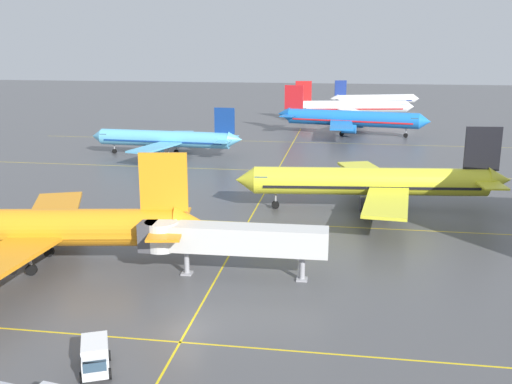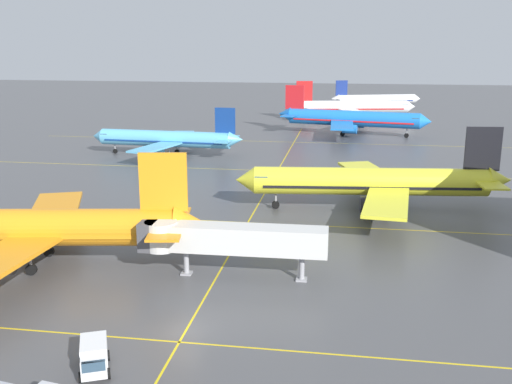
# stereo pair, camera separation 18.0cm
# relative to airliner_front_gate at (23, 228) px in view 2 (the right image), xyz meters

# --- Properties ---
(ground_plane) EXTENTS (600.00, 600.00, 0.00)m
(ground_plane) POSITION_rel_airliner_front_gate_xyz_m (20.95, -11.68, -4.20)
(ground_plane) COLOR #4C4C4F
(airliner_front_gate) EXTENTS (39.46, 33.66, 12.29)m
(airliner_front_gate) POSITION_rel_airliner_front_gate_xyz_m (0.00, 0.00, 0.00)
(airliner_front_gate) COLOR orange
(airliner_front_gate) RESTS_ON ground
(airliner_second_row) EXTENTS (38.75, 33.23, 12.04)m
(airliner_second_row) POSITION_rel_airliner_front_gate_xyz_m (37.48, 27.64, -0.08)
(airliner_second_row) COLOR yellow
(airliner_second_row) RESTS_ON ground
(airliner_third_row) EXTENTS (33.28, 28.67, 10.35)m
(airliner_third_row) POSITION_rel_airliner_front_gate_xyz_m (-3.81, 62.97, -0.66)
(airliner_third_row) COLOR #5BB7E5
(airliner_third_row) RESTS_ON ground
(airliner_far_left_stand) EXTENTS (39.27, 33.42, 12.25)m
(airliner_far_left_stand) POSITION_rel_airliner_front_gate_xyz_m (34.22, 97.61, -0.01)
(airliner_far_left_stand) COLOR blue
(airliner_far_left_stand) RESTS_ON ground
(airliner_far_right_stand) EXTENTS (38.01, 32.33, 11.87)m
(airliner_far_right_stand) POSITION_rel_airliner_front_gate_xyz_m (34.48, 126.30, -0.14)
(airliner_far_right_stand) COLOR white
(airliner_far_right_stand) RESTS_ON ground
(airliner_distant_taxiway) EXTENTS (32.12, 27.42, 10.19)m
(airliner_distant_taxiway) POSITION_rel_airliner_front_gate_xyz_m (42.69, 158.11, -0.72)
(airliner_distant_taxiway) COLOR white
(airliner_distant_taxiway) RESTS_ON ground
(taxiway_markings) EXTENTS (125.42, 143.31, 0.01)m
(taxiway_markings) POSITION_rel_airliner_front_gate_xyz_m (20.95, 35.17, -4.19)
(taxiway_markings) COLOR yellow
(taxiway_markings) RESTS_ON ground
(service_truck_red_van) EXTENTS (3.39, 4.50, 2.10)m
(service_truck_red_van) POSITION_rel_airliner_front_gate_xyz_m (16.03, -18.73, -3.02)
(service_truck_red_van) COLOR white
(service_truck_red_van) RESTS_ON ground
(jet_bridge) EXTENTS (19.14, 3.38, 5.58)m
(jet_bridge) POSITION_rel_airliner_front_gate_xyz_m (21.21, 0.32, -0.14)
(jet_bridge) COLOR silver
(jet_bridge) RESTS_ON ground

